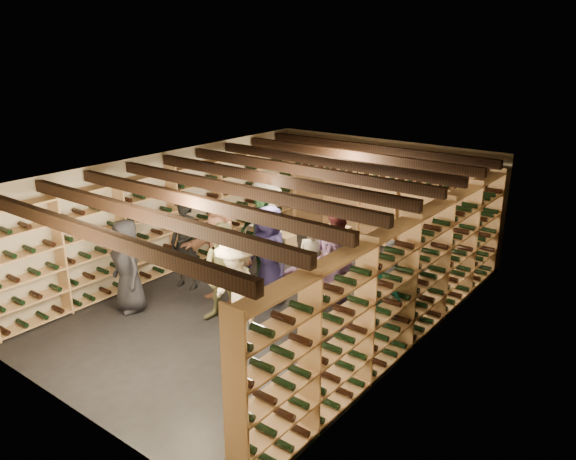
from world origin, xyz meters
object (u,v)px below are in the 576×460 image
(person_4, at_px, (369,300))
(person_5, at_px, (221,255))
(person_1, at_px, (186,244))
(person_9, at_px, (265,222))
(person_6, at_px, (269,254))
(crate_stack_right, at_px, (337,241))
(person_0, at_px, (128,266))
(person_2, at_px, (226,274))
(person_3, at_px, (236,291))
(crate_loose, at_px, (341,278))
(person_12, at_px, (393,285))
(person_7, at_px, (312,268))
(person_10, at_px, (262,238))
(person_8, at_px, (337,254))
(person_11, at_px, (331,278))
(crate_stack_left, at_px, (283,245))

(person_4, bearing_deg, person_5, 163.82)
(person_1, relative_size, person_9, 0.95)
(person_6, bearing_deg, person_1, -158.86)
(crate_stack_right, relative_size, person_9, 0.37)
(person_0, bearing_deg, person_2, 36.58)
(person_5, bearing_deg, person_3, -39.08)
(person_0, bearing_deg, crate_loose, 68.72)
(person_4, bearing_deg, person_1, 163.39)
(person_12, bearing_deg, crate_loose, 143.51)
(person_1, height_order, person_7, person_1)
(person_1, distance_m, person_7, 2.55)
(person_2, relative_size, person_6, 0.97)
(person_9, height_order, person_10, person_9)
(person_8, bearing_deg, person_2, -93.35)
(person_9, bearing_deg, person_11, -13.77)
(person_0, relative_size, person_7, 1.01)
(person_1, bearing_deg, person_3, -33.74)
(crate_stack_right, distance_m, person_10, 2.21)
(crate_loose, bearing_deg, person_8, -69.06)
(person_3, xyz_separation_m, person_11, (0.86, 1.33, -0.02))
(person_6, bearing_deg, person_9, 135.99)
(crate_stack_right, height_order, person_1, person_1)
(crate_loose, distance_m, person_9, 1.98)
(person_2, bearing_deg, person_0, -178.54)
(person_5, bearing_deg, person_12, 16.24)
(person_11, bearing_deg, person_8, 96.84)
(person_1, bearing_deg, crate_stack_left, 69.35)
(person_2, bearing_deg, person_8, 47.70)
(person_10, distance_m, person_11, 2.10)
(person_0, xyz_separation_m, person_10, (1.08, 2.28, 0.09))
(crate_stack_right, height_order, person_9, person_9)
(person_6, distance_m, person_11, 1.39)
(crate_stack_right, bearing_deg, person_3, -79.20)
(person_8, bearing_deg, person_11, -43.16)
(crate_stack_right, bearing_deg, person_9, -125.76)
(person_4, xyz_separation_m, person_5, (-2.96, -0.09, 0.05))
(crate_stack_left, relative_size, person_0, 0.33)
(person_10, relative_size, person_11, 1.09)
(crate_stack_left, bearing_deg, crate_stack_right, 38.31)
(person_8, bearing_deg, crate_stack_right, 140.44)
(person_11, bearing_deg, crate_stack_right, 99.02)
(person_6, height_order, person_10, person_10)
(person_0, xyz_separation_m, person_2, (1.66, 0.68, 0.04))
(crate_stack_right, height_order, person_3, person_3)
(person_11, bearing_deg, person_0, -173.63)
(crate_loose, height_order, person_8, person_8)
(crate_loose, relative_size, person_12, 0.33)
(crate_loose, bearing_deg, crate_stack_left, 166.18)
(person_4, relative_size, person_6, 0.92)
(crate_stack_left, distance_m, person_5, 2.51)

